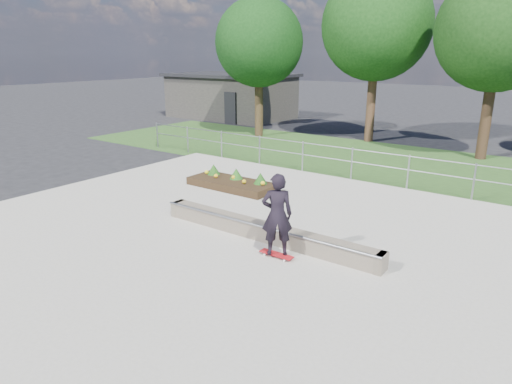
# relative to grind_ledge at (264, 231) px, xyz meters

# --- Properties ---
(ground) EXTENTS (120.00, 120.00, 0.00)m
(ground) POSITION_rel_grind_ledge_xyz_m (-0.66, -1.22, -0.26)
(ground) COLOR black
(ground) RESTS_ON ground
(grass_verge) EXTENTS (30.00, 8.00, 0.02)m
(grass_verge) POSITION_rel_grind_ledge_xyz_m (-0.66, 9.78, -0.25)
(grass_verge) COLOR #26471C
(grass_verge) RESTS_ON ground
(concrete_slab) EXTENTS (15.00, 15.00, 0.06)m
(concrete_slab) POSITION_rel_grind_ledge_xyz_m (-0.66, -1.22, -0.23)
(concrete_slab) COLOR #9E998C
(concrete_slab) RESTS_ON ground
(fence) EXTENTS (20.06, 0.06, 1.20)m
(fence) POSITION_rel_grind_ledge_xyz_m (-0.66, 6.28, 0.51)
(fence) COLOR gray
(fence) RESTS_ON ground
(building) EXTENTS (8.40, 5.40, 3.00)m
(building) POSITION_rel_grind_ledge_xyz_m (-14.65, 16.78, 1.25)
(building) COLOR #2C2A27
(building) RESTS_ON ground
(tree_far_left) EXTENTS (4.55, 4.55, 7.15)m
(tree_far_left) POSITION_rel_grind_ledge_xyz_m (-8.66, 11.78, 4.59)
(tree_far_left) COLOR #302113
(tree_far_left) RESTS_ON ground
(tree_mid_left) EXTENTS (5.25, 5.25, 8.25)m
(tree_mid_left) POSITION_rel_grind_ledge_xyz_m (-3.16, 13.78, 5.34)
(tree_mid_left) COLOR #382216
(tree_mid_left) RESTS_ON ground
(tree_mid_right) EXTENTS (4.90, 4.90, 7.70)m
(tree_mid_right) POSITION_rel_grind_ledge_xyz_m (2.34, 12.78, 4.97)
(tree_mid_right) COLOR black
(tree_mid_right) RESTS_ON ground
(grind_ledge) EXTENTS (6.00, 0.44, 0.43)m
(grind_ledge) POSITION_rel_grind_ledge_xyz_m (0.00, 0.00, 0.00)
(grind_ledge) COLOR brown
(grind_ledge) RESTS_ON concrete_slab
(planter_bed) EXTENTS (3.00, 1.20, 0.61)m
(planter_bed) POSITION_rel_grind_ledge_xyz_m (-3.41, 3.01, -0.02)
(planter_bed) COLOR black
(planter_bed) RESTS_ON concrete_slab
(skateboarder) EXTENTS (0.80, 0.75, 1.91)m
(skateboarder) POSITION_rel_grind_ledge_xyz_m (0.79, -0.67, 0.78)
(skateboarder) COLOR silver
(skateboarder) RESTS_ON concrete_slab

